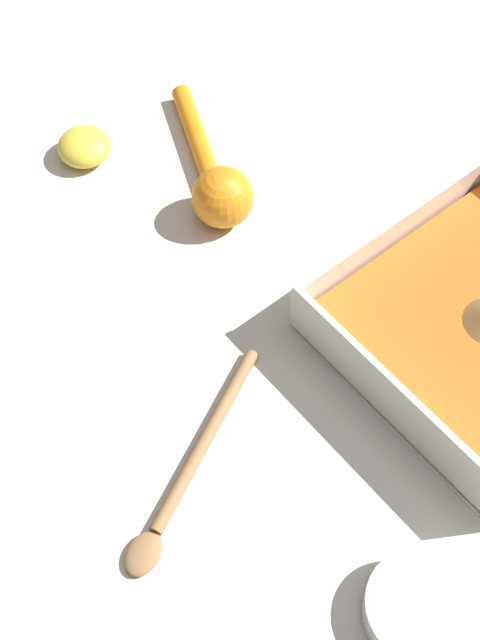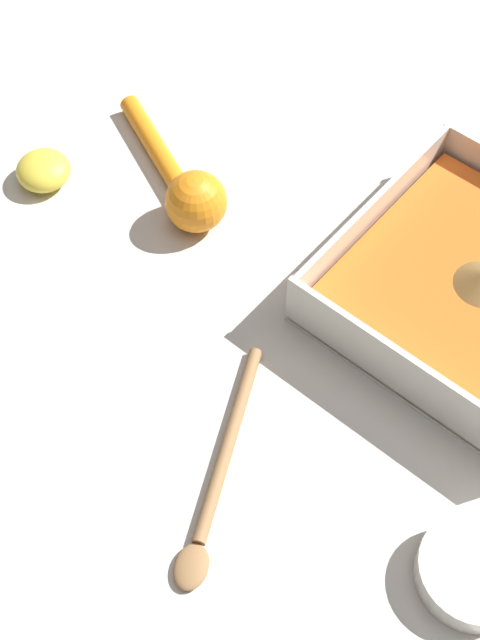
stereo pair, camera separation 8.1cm
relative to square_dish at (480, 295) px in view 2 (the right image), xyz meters
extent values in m
plane|color=beige|center=(0.00, -0.04, -0.02)|extent=(4.00, 4.00, 0.00)
cube|color=silver|center=(0.00, 0.00, -0.02)|extent=(0.26, 0.26, 0.01)
cube|color=silver|center=(0.00, -0.13, 0.02)|extent=(0.26, 0.01, 0.06)
cube|color=silver|center=(-0.13, 0.00, 0.02)|extent=(0.01, 0.25, 0.06)
cube|color=orange|center=(0.00, 0.00, 0.00)|extent=(0.24, 0.24, 0.03)
cylinder|color=silver|center=(0.14, -0.23, -0.01)|extent=(0.09, 0.09, 0.03)
cylinder|color=brown|center=(0.14, -0.23, -0.01)|extent=(0.08, 0.08, 0.01)
sphere|color=orange|center=(-0.28, -0.09, 0.01)|extent=(0.06, 0.06, 0.06)
cylinder|color=orange|center=(-0.38, -0.05, -0.01)|extent=(0.15, 0.08, 0.02)
ellipsoid|color=yellow|center=(-0.44, -0.16, -0.01)|extent=(0.06, 0.06, 0.03)
ellipsoid|color=olive|center=(-0.04, -0.37, -0.02)|extent=(0.04, 0.05, 0.01)
cylinder|color=olive|center=(-0.09, -0.26, -0.02)|extent=(0.09, 0.18, 0.01)
camera|label=1|loc=(0.19, -0.46, 0.69)|focal=50.00mm
camera|label=2|loc=(0.14, -0.52, 0.69)|focal=50.00mm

